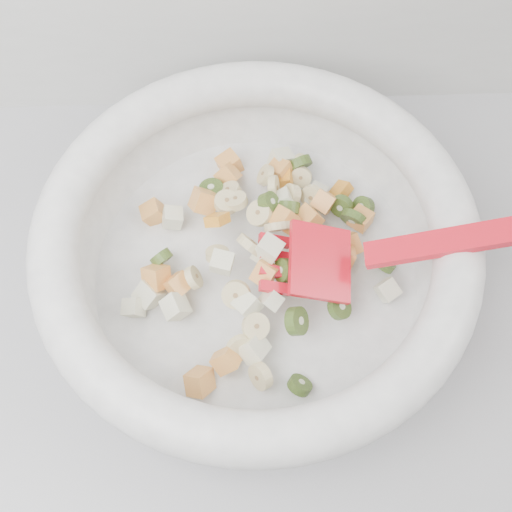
{
  "coord_description": "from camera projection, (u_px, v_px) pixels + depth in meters",
  "views": [
    {
      "loc": [
        0.09,
        1.19,
        1.51
      ],
      "look_at": [
        0.1,
        1.49,
        0.95
      ],
      "focal_mm": 45.0,
      "sensor_mm": 36.0,
      "label": 1
    }
  ],
  "objects": [
    {
      "name": "mixing_bowl",
      "position": [
        257.0,
        248.0,
        0.62
      ],
      "size": [
        0.54,
        0.42,
        0.17
      ],
      "color": "white",
      "rests_on": "counter"
    },
    {
      "name": "counter",
      "position": [
        198.0,
        420.0,
        1.05
      ],
      "size": [
        2.0,
        0.6,
        0.9
      ],
      "primitive_type": "cube",
      "color": "gray",
      "rests_on": "ground"
    }
  ]
}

